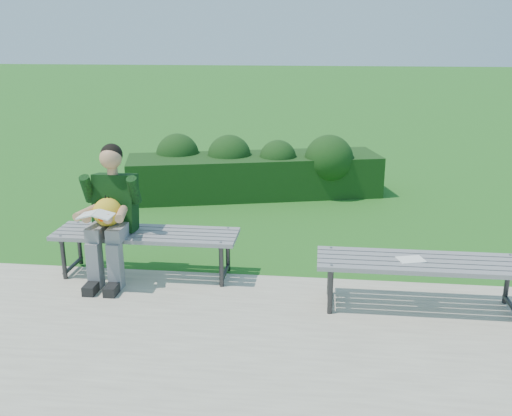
{
  "coord_description": "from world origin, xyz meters",
  "views": [
    {
      "loc": [
        1.19,
        -5.21,
        2.32
      ],
      "look_at": [
        0.6,
        -0.08,
        0.75
      ],
      "focal_mm": 40.0,
      "sensor_mm": 36.0,
      "label": 1
    }
  ],
  "objects_px": {
    "seated_boy": "(111,210)",
    "paper_sheet": "(411,259)",
    "hedge": "(255,169)",
    "bench_left": "(146,237)",
    "bench_right": "(422,266)"
  },
  "relations": [
    {
      "from": "seated_boy",
      "to": "bench_left",
      "type": "bearing_deg",
      "value": 18.28
    },
    {
      "from": "bench_left",
      "to": "seated_boy",
      "type": "bearing_deg",
      "value": -161.72
    },
    {
      "from": "bench_left",
      "to": "seated_boy",
      "type": "relative_size",
      "value": 1.37
    },
    {
      "from": "seated_boy",
      "to": "paper_sheet",
      "type": "distance_m",
      "value": 2.81
    },
    {
      "from": "hedge",
      "to": "bench_left",
      "type": "relative_size",
      "value": 2.12
    },
    {
      "from": "bench_right",
      "to": "paper_sheet",
      "type": "height_order",
      "value": "bench_right"
    },
    {
      "from": "hedge",
      "to": "seated_boy",
      "type": "height_order",
      "value": "seated_boy"
    },
    {
      "from": "paper_sheet",
      "to": "seated_boy",
      "type": "bearing_deg",
      "value": 173.09
    },
    {
      "from": "paper_sheet",
      "to": "bench_left",
      "type": "bearing_deg",
      "value": 170.03
    },
    {
      "from": "hedge",
      "to": "paper_sheet",
      "type": "relative_size",
      "value": 14.91
    },
    {
      "from": "bench_left",
      "to": "paper_sheet",
      "type": "distance_m",
      "value": 2.52
    },
    {
      "from": "bench_left",
      "to": "paper_sheet",
      "type": "xyz_separation_m",
      "value": [
        2.48,
        -0.44,
        0.06
      ]
    },
    {
      "from": "seated_boy",
      "to": "paper_sheet",
      "type": "height_order",
      "value": "seated_boy"
    },
    {
      "from": "bench_left",
      "to": "hedge",
      "type": "bearing_deg",
      "value": 77.22
    },
    {
      "from": "bench_left",
      "to": "bench_right",
      "type": "relative_size",
      "value": 1.0
    }
  ]
}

